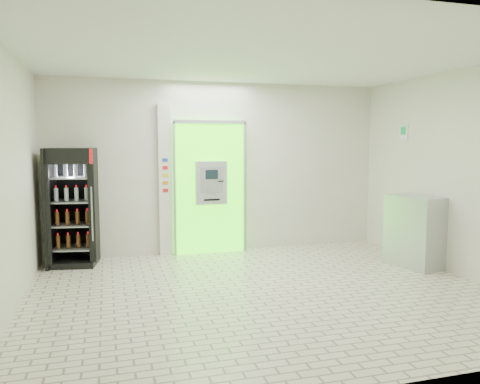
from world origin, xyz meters
name	(u,v)px	position (x,y,z in m)	size (l,w,h in m)	color
ground	(265,292)	(0.00, 0.00, 0.00)	(6.00, 6.00, 0.00)	beige
room_shell	(266,151)	(0.00, 0.00, 1.84)	(6.00, 6.00, 6.00)	silver
atm_assembly	(210,187)	(-0.20, 2.41, 1.17)	(1.30, 0.24, 2.33)	#40FF0D
pillar	(165,180)	(-0.98, 2.45, 1.30)	(0.22, 0.11, 2.60)	silver
beverage_cooler	(73,209)	(-2.48, 2.19, 0.89)	(0.79, 0.75, 1.86)	black
steel_cabinet	(416,231)	(2.71, 0.60, 0.56)	(0.75, 0.95, 1.12)	#B1B4B9
exit_sign	(404,132)	(2.99, 1.40, 2.12)	(0.02, 0.22, 0.26)	white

